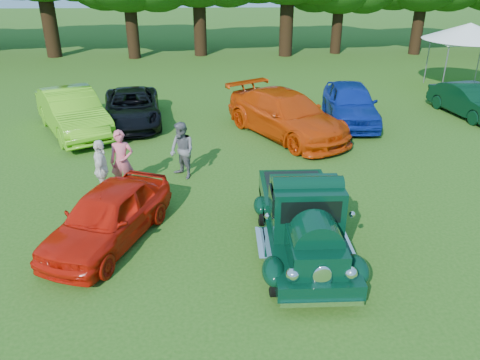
{
  "coord_description": "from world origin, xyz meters",
  "views": [
    {
      "loc": [
        -0.76,
        -8.82,
        6.01
      ],
      "look_at": [
        -0.32,
        1.57,
        1.1
      ],
      "focal_mm": 35.0,
      "sensor_mm": 36.0,
      "label": 1
    }
  ],
  "objects_px": {
    "back_car_green": "(469,101)",
    "canopy_tent": "(469,32)",
    "spectator_grey": "(182,151)",
    "spectator_white": "(102,170)",
    "red_convertible": "(108,216)",
    "back_car_orange": "(286,115)",
    "back_car_black": "(132,107)",
    "hero_pickup": "(303,221)",
    "back_car_lime": "(73,112)",
    "spectator_pink": "(122,161)",
    "back_car_blue": "(350,103)"
  },
  "relations": [
    {
      "from": "back_car_black",
      "to": "red_convertible",
      "type": "bearing_deg",
      "value": -93.3
    },
    {
      "from": "back_car_green",
      "to": "back_car_orange",
      "type": "bearing_deg",
      "value": -177.33
    },
    {
      "from": "back_car_black",
      "to": "back_car_green",
      "type": "height_order",
      "value": "back_car_black"
    },
    {
      "from": "canopy_tent",
      "to": "back_car_green",
      "type": "bearing_deg",
      "value": -111.24
    },
    {
      "from": "spectator_grey",
      "to": "back_car_black",
      "type": "bearing_deg",
      "value": 163.67
    },
    {
      "from": "hero_pickup",
      "to": "spectator_white",
      "type": "bearing_deg",
      "value": 151.11
    },
    {
      "from": "red_convertible",
      "to": "back_car_orange",
      "type": "height_order",
      "value": "back_car_orange"
    },
    {
      "from": "back_car_lime",
      "to": "canopy_tent",
      "type": "xyz_separation_m",
      "value": [
        17.73,
        5.95,
        2.0
      ]
    },
    {
      "from": "back_car_orange",
      "to": "spectator_grey",
      "type": "relative_size",
      "value": 3.22
    },
    {
      "from": "red_convertible",
      "to": "back_car_green",
      "type": "xyz_separation_m",
      "value": [
        13.08,
        9.23,
        -0.02
      ]
    },
    {
      "from": "back_car_blue",
      "to": "spectator_grey",
      "type": "bearing_deg",
      "value": -136.76
    },
    {
      "from": "spectator_white",
      "to": "canopy_tent",
      "type": "bearing_deg",
      "value": -62.55
    },
    {
      "from": "spectator_white",
      "to": "back_car_black",
      "type": "bearing_deg",
      "value": -6.47
    },
    {
      "from": "hero_pickup",
      "to": "red_convertible",
      "type": "relative_size",
      "value": 1.15
    },
    {
      "from": "hero_pickup",
      "to": "spectator_pink",
      "type": "bearing_deg",
      "value": 144.71
    },
    {
      "from": "back_car_green",
      "to": "canopy_tent",
      "type": "xyz_separation_m",
      "value": [
        1.72,
        4.43,
        2.17
      ]
    },
    {
      "from": "spectator_grey",
      "to": "back_car_orange",
      "type": "bearing_deg",
      "value": 94.39
    },
    {
      "from": "red_convertible",
      "to": "back_car_black",
      "type": "xyz_separation_m",
      "value": [
        -0.93,
        8.8,
        -0.01
      ]
    },
    {
      "from": "red_convertible",
      "to": "back_car_blue",
      "type": "distance_m",
      "value": 11.66
    },
    {
      "from": "back_car_orange",
      "to": "spectator_pink",
      "type": "distance_m",
      "value": 6.86
    },
    {
      "from": "spectator_white",
      "to": "back_car_lime",
      "type": "bearing_deg",
      "value": 13.68
    },
    {
      "from": "back_car_green",
      "to": "spectator_pink",
      "type": "bearing_deg",
      "value": -165.65
    },
    {
      "from": "back_car_orange",
      "to": "canopy_tent",
      "type": "height_order",
      "value": "canopy_tent"
    },
    {
      "from": "back_car_orange",
      "to": "hero_pickup",
      "type": "bearing_deg",
      "value": -126.09
    },
    {
      "from": "canopy_tent",
      "to": "back_car_orange",
      "type": "bearing_deg",
      "value": -146.11
    },
    {
      "from": "red_convertible",
      "to": "spectator_grey",
      "type": "height_order",
      "value": "spectator_grey"
    },
    {
      "from": "spectator_grey",
      "to": "back_car_blue",
      "type": "bearing_deg",
      "value": 87.98
    },
    {
      "from": "hero_pickup",
      "to": "spectator_white",
      "type": "height_order",
      "value": "hero_pickup"
    },
    {
      "from": "red_convertible",
      "to": "spectator_pink",
      "type": "bearing_deg",
      "value": 113.97
    },
    {
      "from": "back_car_black",
      "to": "spectator_pink",
      "type": "distance_m",
      "value": 6.2
    },
    {
      "from": "hero_pickup",
      "to": "spectator_white",
      "type": "relative_size",
      "value": 2.64
    },
    {
      "from": "back_car_green",
      "to": "spectator_white",
      "type": "relative_size",
      "value": 2.33
    },
    {
      "from": "back_car_orange",
      "to": "spectator_white",
      "type": "bearing_deg",
      "value": -170.49
    },
    {
      "from": "back_car_lime",
      "to": "back_car_orange",
      "type": "height_order",
      "value": "back_car_lime"
    },
    {
      "from": "spectator_white",
      "to": "canopy_tent",
      "type": "height_order",
      "value": "canopy_tent"
    },
    {
      "from": "back_car_orange",
      "to": "spectator_white",
      "type": "xyz_separation_m",
      "value": [
        -5.68,
        -4.91,
        0.05
      ]
    },
    {
      "from": "red_convertible",
      "to": "back_car_lime",
      "type": "bearing_deg",
      "value": 131.65
    },
    {
      "from": "back_car_orange",
      "to": "spectator_grey",
      "type": "distance_m",
      "value": 5.1
    },
    {
      "from": "back_car_lime",
      "to": "spectator_grey",
      "type": "relative_size",
      "value": 2.91
    },
    {
      "from": "hero_pickup",
      "to": "spectator_grey",
      "type": "bearing_deg",
      "value": 125.93
    },
    {
      "from": "back_car_lime",
      "to": "back_car_green",
      "type": "height_order",
      "value": "back_car_lime"
    },
    {
      "from": "back_car_lime",
      "to": "hero_pickup",
      "type": "bearing_deg",
      "value": -77.88
    },
    {
      "from": "back_car_black",
      "to": "back_car_green",
      "type": "xyz_separation_m",
      "value": [
        14.0,
        0.43,
        -0.01
      ]
    },
    {
      "from": "red_convertible",
      "to": "canopy_tent",
      "type": "relative_size",
      "value": 0.84
    },
    {
      "from": "spectator_grey",
      "to": "spectator_white",
      "type": "distance_m",
      "value": 2.46
    },
    {
      "from": "back_car_black",
      "to": "back_car_orange",
      "type": "height_order",
      "value": "back_car_orange"
    },
    {
      "from": "back_car_blue",
      "to": "spectator_pink",
      "type": "height_order",
      "value": "spectator_pink"
    },
    {
      "from": "back_car_green",
      "to": "spectator_grey",
      "type": "xyz_separation_m",
      "value": [
        -11.61,
        -5.71,
        0.21
      ]
    },
    {
      "from": "back_car_black",
      "to": "back_car_orange",
      "type": "relative_size",
      "value": 0.86
    },
    {
      "from": "red_convertible",
      "to": "back_car_orange",
      "type": "bearing_deg",
      "value": 75.4
    }
  ]
}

